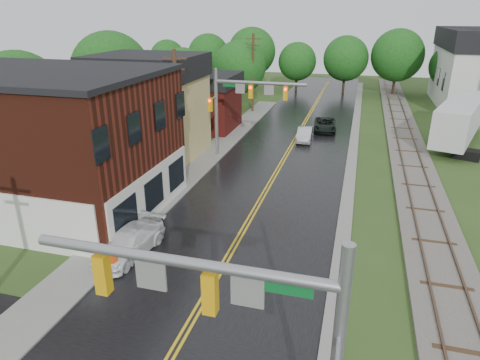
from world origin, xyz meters
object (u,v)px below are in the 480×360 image
at_px(utility_pole_c, 253,72).
at_px(sedan_silver, 305,134).
at_px(tree_left_a, 21,97).
at_px(brick_building, 43,141).
at_px(traffic_signal_far, 242,98).
at_px(tree_left_c, 183,76).
at_px(tree_left_e, 240,69).
at_px(tree_left_b, 112,73).
at_px(semi_trailer, 460,118).
at_px(suv_dark, 325,125).
at_px(traffic_signal_near, 242,318).
at_px(pickup_white, 129,243).
at_px(construction_barrel, 113,266).
at_px(utility_pole_b, 177,112).

xyz_separation_m(utility_pole_c, sedan_silver, (7.69, -10.62, -4.10)).
distance_m(tree_left_a, sedan_silver, 24.12).
bearing_deg(tree_left_a, brick_building, -43.13).
height_order(traffic_signal_far, tree_left_c, tree_left_c).
xyz_separation_m(brick_building, tree_left_e, (3.64, 30.90, 0.66)).
relative_size(tree_left_b, semi_trailer, 0.76).
bearing_deg(tree_left_a, suv_dark, 35.04).
bearing_deg(tree_left_c, traffic_signal_far, -51.18).
xyz_separation_m(traffic_signal_near, traffic_signal_far, (-6.94, 25.00, 0.01)).
xyz_separation_m(traffic_signal_near, semi_trailer, (10.96, 34.34, -2.64)).
bearing_deg(pickup_white, tree_left_b, 128.44).
xyz_separation_m(utility_pole_c, tree_left_b, (-11.05, -12.10, 1.00)).
bearing_deg(construction_barrel, pickup_white, 94.66).
bearing_deg(tree_left_e, sedan_silver, -52.14).
bearing_deg(brick_building, tree_left_c, 93.14).
height_order(utility_pole_c, tree_left_c, utility_pole_c).
height_order(tree_left_a, tree_left_e, tree_left_a).
relative_size(traffic_signal_near, sedan_silver, 1.96).
distance_m(tree_left_e, semi_trailer, 25.29).
distance_m(traffic_signal_near, tree_left_a, 30.66).
bearing_deg(utility_pole_b, suv_dark, 59.33).
height_order(traffic_signal_near, suv_dark, traffic_signal_near).
xyz_separation_m(suv_dark, semi_trailer, (12.05, -1.15, 1.69)).
distance_m(tree_left_c, pickup_white, 30.62).
relative_size(utility_pole_b, semi_trailer, 0.71).
bearing_deg(semi_trailer, sedan_silver, -167.67).
bearing_deg(tree_left_e, traffic_signal_near, -74.32).
xyz_separation_m(utility_pole_b, suv_dark, (9.18, 15.49, -4.08)).
bearing_deg(traffic_signal_far, utility_pole_b, -123.68).
height_order(traffic_signal_near, tree_left_a, tree_left_a).
bearing_deg(utility_pole_b, pickup_white, -79.79).
bearing_deg(traffic_signal_far, construction_barrel, -93.80).
height_order(utility_pole_b, tree_left_e, utility_pole_b).
height_order(tree_left_c, sedan_silver, tree_left_c).
bearing_deg(utility_pole_c, construction_barrel, -86.48).
distance_m(utility_pole_b, tree_left_a, 13.05).
bearing_deg(sedan_silver, tree_left_b, -178.46).
relative_size(brick_building, traffic_signal_far, 1.95).
height_order(brick_building, pickup_white, brick_building).
xyz_separation_m(traffic_signal_far, utility_pole_c, (-3.33, 17.00, -0.25)).
xyz_separation_m(utility_pole_b, construction_barrel, (2.14, -12.88, -4.27)).
bearing_deg(tree_left_b, traffic_signal_far, -18.81).
xyz_separation_m(sedan_silver, construction_barrel, (-5.54, -24.25, -0.17)).
bearing_deg(semi_trailer, utility_pole_c, 160.17).
relative_size(brick_building, construction_barrel, 16.04).
xyz_separation_m(tree_left_b, pickup_white, (13.05, -21.00, -5.05)).
bearing_deg(utility_pole_c, pickup_white, -86.54).
xyz_separation_m(semi_trailer, construction_barrel, (-19.09, -27.22, -1.88)).
relative_size(brick_building, tree_left_b, 1.48).
xyz_separation_m(brick_building, traffic_signal_near, (15.96, -13.00, 0.82)).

